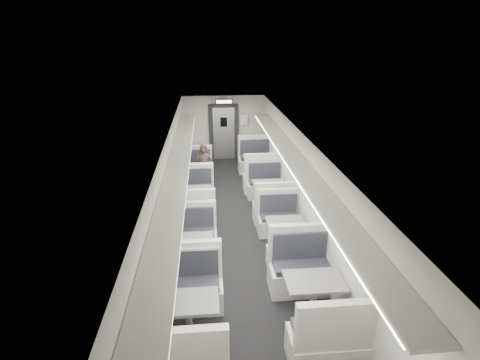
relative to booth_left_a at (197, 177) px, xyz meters
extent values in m
cube|color=black|center=(1.00, -3.09, -0.43)|extent=(3.00, 12.00, 0.12)
cube|color=white|center=(1.00, -3.09, 2.09)|extent=(3.00, 12.00, 0.12)
cube|color=silver|center=(1.00, 2.97, 0.83)|extent=(3.00, 0.12, 2.40)
cube|color=silver|center=(-0.56, -3.09, 0.83)|extent=(0.12, 12.00, 2.40)
cube|color=silver|center=(2.56, -3.09, 0.83)|extent=(0.12, 12.00, 2.40)
cube|color=#B2B2A7|center=(0.00, -0.75, -0.15)|extent=(1.01, 0.56, 0.43)
cube|color=#21232C|center=(0.00, -0.72, 0.11)|extent=(0.90, 0.45, 0.10)
cube|color=#B2B2A7|center=(0.00, -0.95, 0.40)|extent=(1.01, 0.11, 0.67)
cube|color=#B2B2A7|center=(0.00, 0.75, -0.15)|extent=(1.01, 0.56, 0.43)
cube|color=#21232C|center=(0.00, 0.72, 0.11)|extent=(0.90, 0.45, 0.10)
cube|color=#B2B2A7|center=(0.00, 0.95, 0.40)|extent=(1.01, 0.11, 0.67)
cylinder|color=silver|center=(0.00, 0.00, -0.04)|extent=(0.10, 0.10, 0.66)
cylinder|color=silver|center=(0.00, 0.00, -0.35)|extent=(0.34, 0.34, 0.03)
cube|color=gray|center=(0.00, 0.00, 0.33)|extent=(0.84, 0.57, 0.04)
cube|color=#B2B2A7|center=(0.00, -2.61, -0.15)|extent=(1.02, 0.57, 0.43)
cube|color=#21232C|center=(0.00, -2.58, 0.11)|extent=(0.91, 0.45, 0.10)
cube|color=#B2B2A7|center=(0.00, -2.81, 0.40)|extent=(1.02, 0.12, 0.67)
cube|color=#B2B2A7|center=(0.00, -1.10, -0.15)|extent=(1.02, 0.57, 0.43)
cube|color=#21232C|center=(0.00, -1.13, 0.11)|extent=(0.91, 0.45, 0.10)
cube|color=#B2B2A7|center=(0.00, -0.90, 0.40)|extent=(1.02, 0.12, 0.67)
cylinder|color=silver|center=(0.00, -1.86, -0.04)|extent=(0.10, 0.10, 0.66)
cylinder|color=silver|center=(0.00, -1.86, -0.35)|extent=(0.35, 0.35, 0.03)
cube|color=gray|center=(0.00, -1.86, 0.34)|extent=(0.85, 0.58, 0.04)
cube|color=#B2B2A7|center=(0.00, -5.14, -0.15)|extent=(1.01, 0.56, 0.43)
cube|color=#21232C|center=(0.00, -5.11, 0.11)|extent=(0.90, 0.45, 0.10)
cube|color=#B2B2A7|center=(0.00, -5.34, 0.40)|extent=(1.01, 0.11, 0.67)
cube|color=#B2B2A7|center=(0.00, -3.65, -0.15)|extent=(1.01, 0.56, 0.43)
cube|color=#21232C|center=(0.00, -3.68, 0.11)|extent=(0.90, 0.45, 0.10)
cube|color=#B2B2A7|center=(0.00, -3.45, 0.40)|extent=(1.01, 0.11, 0.67)
cylinder|color=silver|center=(0.00, -4.40, -0.04)|extent=(0.10, 0.10, 0.66)
cylinder|color=silver|center=(0.00, -4.40, -0.35)|extent=(0.34, 0.34, 0.03)
cube|color=gray|center=(0.00, -4.40, 0.33)|extent=(0.84, 0.57, 0.04)
cube|color=#21232C|center=(0.00, -7.09, 0.15)|extent=(0.97, 0.49, 0.10)
cube|color=#B2B2A7|center=(0.00, -7.34, 0.46)|extent=(1.10, 0.12, 0.72)
cube|color=#B2B2A7|center=(0.00, -5.51, -0.14)|extent=(1.10, 0.61, 0.46)
cube|color=#21232C|center=(0.00, -5.54, 0.15)|extent=(0.97, 0.49, 0.10)
cube|color=#B2B2A7|center=(0.00, -5.29, 0.46)|extent=(1.10, 0.12, 0.72)
cylinder|color=silver|center=(0.00, -6.31, -0.01)|extent=(0.10, 0.10, 0.71)
cylinder|color=silver|center=(0.00, -6.31, -0.35)|extent=(0.37, 0.37, 0.03)
cube|color=gray|center=(0.00, -6.31, 0.39)|extent=(0.91, 0.62, 0.04)
cube|color=#B2B2A7|center=(2.00, -0.40, -0.12)|extent=(1.15, 0.64, 0.49)
cube|color=#21232C|center=(2.00, -0.37, 0.18)|extent=(1.02, 0.51, 0.11)
cube|color=#B2B2A7|center=(2.00, -0.63, 0.50)|extent=(1.15, 0.13, 0.76)
cube|color=#B2B2A7|center=(2.00, 1.30, -0.12)|extent=(1.15, 0.64, 0.49)
cube|color=#21232C|center=(2.00, 1.27, 0.18)|extent=(1.02, 0.51, 0.11)
cube|color=#B2B2A7|center=(2.00, 1.53, 0.50)|extent=(1.15, 0.13, 0.76)
cylinder|color=silver|center=(2.00, 0.45, 0.01)|extent=(0.11, 0.11, 0.75)
cylinder|color=silver|center=(2.00, 0.45, -0.35)|extent=(0.39, 0.39, 0.03)
cube|color=gray|center=(2.00, 0.45, 0.43)|extent=(0.96, 0.65, 0.04)
cube|color=#B2B2A7|center=(2.00, -2.39, -0.15)|extent=(1.04, 0.58, 0.44)
cube|color=#21232C|center=(2.00, -2.36, 0.12)|extent=(0.92, 0.46, 0.10)
cube|color=#B2B2A7|center=(2.00, -2.60, 0.42)|extent=(1.04, 0.12, 0.69)
cube|color=#B2B2A7|center=(2.00, -0.86, -0.15)|extent=(1.04, 0.58, 0.44)
cube|color=#21232C|center=(2.00, -0.89, 0.12)|extent=(0.92, 0.46, 0.10)
cube|color=#B2B2A7|center=(2.00, -0.65, 0.42)|extent=(1.04, 0.12, 0.69)
cylinder|color=silver|center=(2.00, -1.63, -0.03)|extent=(0.10, 0.10, 0.68)
cylinder|color=silver|center=(2.00, -1.63, -0.35)|extent=(0.35, 0.35, 0.03)
cube|color=gray|center=(2.00, -1.63, 0.35)|extent=(0.86, 0.59, 0.04)
cube|color=#B2B2A7|center=(2.00, -4.52, -0.16)|extent=(0.99, 0.55, 0.42)
cube|color=#21232C|center=(2.00, -4.49, 0.10)|extent=(0.88, 0.44, 0.09)
cube|color=#B2B2A7|center=(2.00, -4.72, 0.38)|extent=(0.99, 0.11, 0.65)
cube|color=#B2B2A7|center=(2.00, -3.06, -0.16)|extent=(0.99, 0.55, 0.42)
cube|color=#21232C|center=(2.00, -3.09, 0.10)|extent=(0.88, 0.44, 0.09)
cube|color=#B2B2A7|center=(2.00, -2.86, 0.38)|extent=(0.99, 0.11, 0.65)
cylinder|color=silver|center=(2.00, -3.79, -0.04)|extent=(0.09, 0.09, 0.64)
cylinder|color=silver|center=(2.00, -3.79, -0.35)|extent=(0.34, 0.34, 0.03)
cube|color=gray|center=(2.00, -3.79, 0.31)|extent=(0.82, 0.56, 0.04)
cube|color=#B2B2A7|center=(2.00, -6.88, -0.12)|extent=(1.15, 0.64, 0.49)
cube|color=#21232C|center=(2.00, -6.85, 0.17)|extent=(1.02, 0.51, 0.11)
cube|color=#B2B2A7|center=(2.00, -7.12, 0.50)|extent=(1.15, 0.13, 0.76)
cube|color=#B2B2A7|center=(2.00, -5.20, -0.12)|extent=(1.15, 0.64, 0.49)
cube|color=#21232C|center=(2.00, -5.23, 0.17)|extent=(1.02, 0.51, 0.11)
cube|color=#B2B2A7|center=(2.00, -4.97, 0.50)|extent=(1.15, 0.13, 0.76)
cylinder|color=silver|center=(2.00, -6.04, 0.01)|extent=(0.11, 0.11, 0.75)
cylinder|color=silver|center=(2.00, -6.04, -0.35)|extent=(0.39, 0.39, 0.03)
cube|color=gray|center=(2.00, -6.04, 0.42)|extent=(0.95, 0.65, 0.04)
imported|color=black|center=(0.25, -0.16, 0.35)|extent=(0.56, 0.41, 1.43)
cube|color=black|center=(-0.49, 0.31, 0.98)|extent=(0.02, 1.18, 0.84)
cube|color=black|center=(-0.49, -1.89, 0.98)|extent=(0.02, 1.18, 0.84)
cube|color=black|center=(-0.49, -4.09, 0.98)|extent=(0.02, 1.18, 0.84)
cube|color=black|center=(-0.49, -6.29, 0.98)|extent=(0.02, 1.18, 0.84)
cube|color=#B2B2A7|center=(-0.26, -3.39, 1.55)|extent=(0.46, 10.40, 0.05)
cube|color=white|center=(-0.06, -3.39, 1.50)|extent=(0.05, 10.20, 0.04)
cube|color=#B2B2A7|center=(2.26, -3.39, 1.55)|extent=(0.46, 10.40, 0.05)
cube|color=white|center=(2.06, -3.39, 1.50)|extent=(0.05, 10.20, 0.04)
cube|color=black|center=(1.00, 2.85, 0.68)|extent=(1.10, 0.10, 2.10)
cube|color=silver|center=(1.00, 2.82, 0.63)|extent=(0.80, 0.05, 1.95)
cube|color=black|center=(1.00, 2.78, 1.08)|extent=(0.25, 0.02, 0.35)
cube|color=black|center=(1.00, 2.36, 1.91)|extent=(0.62, 0.10, 0.16)
cube|color=silver|center=(1.00, 2.30, 1.91)|extent=(0.54, 0.02, 0.10)
cube|color=white|center=(1.75, 2.83, 1.13)|extent=(0.32, 0.02, 0.40)
camera|label=1|loc=(0.36, -10.90, 4.10)|focal=28.00mm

